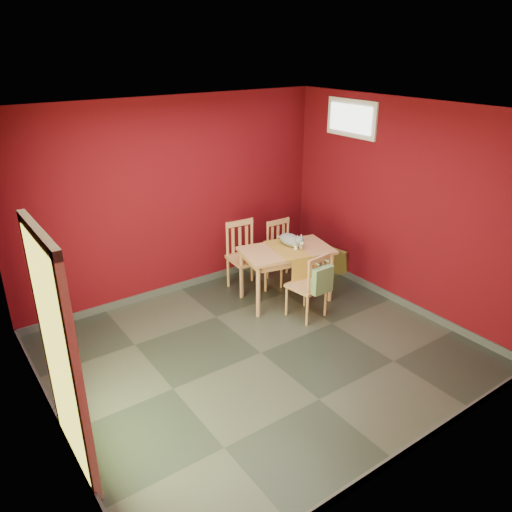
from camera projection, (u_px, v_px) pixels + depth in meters
ground at (261, 353)px, 5.77m from camera, size 4.50×4.50×0.00m
room_shell at (261, 349)px, 5.75m from camera, size 4.50×4.50×4.50m
doorway at (58, 351)px, 3.84m from camera, size 0.06×1.01×2.13m
window at (351, 118)px, 6.76m from camera, size 0.05×0.90×0.50m
outlet_plate at (269, 246)px, 7.98m from camera, size 0.08×0.02×0.12m
dining_table at (286, 256)px, 6.72m from camera, size 1.32×0.94×0.75m
table_runner at (292, 256)px, 6.61m from camera, size 0.50×0.81×0.38m
chair_far_left at (245, 255)px, 7.09m from camera, size 0.51×0.51×0.99m
chair_far_right at (283, 251)px, 7.37m from camera, size 0.44×0.44×0.91m
chair_near at (309, 285)px, 6.35m from camera, size 0.47×0.47×0.90m
tote_bag at (322, 280)px, 6.14m from camera, size 0.29×0.18×0.41m
cat at (290, 238)px, 6.76m from camera, size 0.28×0.47×0.22m
picture_frame at (336, 261)px, 7.64m from camera, size 0.21×0.45×0.43m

